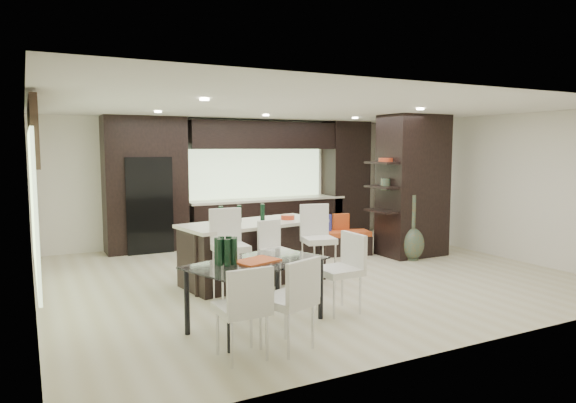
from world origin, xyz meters
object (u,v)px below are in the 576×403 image
stool_left (231,265)px  dining_table (257,294)px  chair_far (242,315)px  stool_right (319,255)px  chair_near (287,307)px  chair_end (339,277)px  bench (339,243)px  stool_mid (275,265)px  kitchen_island (254,252)px  floor_vase (413,228)px

stool_left → dining_table: (-0.08, -1.07, -0.12)m
stool_left → chair_far: stool_left is taller
stool_right → chair_near: 2.35m
dining_table → chair_end: bearing=-19.3°
dining_table → chair_far: 0.92m
stool_right → bench: 2.48m
chair_end → dining_table: bearing=88.5°
bench → chair_end: (-1.93, -2.96, 0.23)m
stool_left → chair_near: stool_left is taller
chair_near → dining_table: bearing=68.8°
bench → dining_table: size_ratio=0.75×
chair_end → stool_left: bearing=42.8°
stool_right → bench: stool_right is taller
stool_mid → dining_table: bearing=-131.6°
bench → stool_right: bearing=-116.1°
bench → stool_left: bearing=-133.5°
stool_right → chair_far: bearing=-125.8°
bench → stool_mid: bearing=-126.9°
chair_near → chair_end: chair_end is taller
dining_table → chair_near: 0.77m
kitchen_island → dining_table: 2.03m
stool_right → stool_left: bearing=-168.7°
stool_mid → chair_near: (-0.78, -1.88, 0.03)m
chair_end → floor_vase: bearing=-57.4°
stool_left → chair_end: stool_left is taller
dining_table → chair_far: size_ratio=1.82×
kitchen_island → floor_vase: 3.24m
chair_near → bench: bearing=29.5°
chair_end → bench: bearing=-34.7°
stool_mid → stool_right: 0.70m
stool_mid → floor_vase: (3.23, 0.85, 0.19)m
floor_vase → chair_end: size_ratio=1.32×
stool_left → floor_vase: size_ratio=0.83×
stool_left → kitchen_island: bearing=51.1°
stool_right → chair_end: bearing=-96.4°
stool_mid → bench: 2.95m
stool_left → floor_vase: (3.92, 0.89, 0.10)m
bench → chair_far: (-3.56, -3.72, 0.21)m
stool_left → bench: bearing=34.1°
kitchen_island → stool_left: 1.06m
kitchen_island → dining_table: kitchen_island is taller
chair_near → chair_end: size_ratio=0.97×
kitchen_island → chair_near: (-0.78, -2.65, -0.02)m
stool_right → floor_vase: size_ratio=0.83×
stool_mid → floor_vase: size_ratio=0.69×
stool_right → chair_end: 1.12m
stool_right → dining_table: (-1.47, -1.07, -0.12)m
stool_left → chair_end: 1.49m
stool_left → stool_mid: (0.69, 0.04, -0.08)m
stool_left → stool_mid: size_ratio=1.20×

